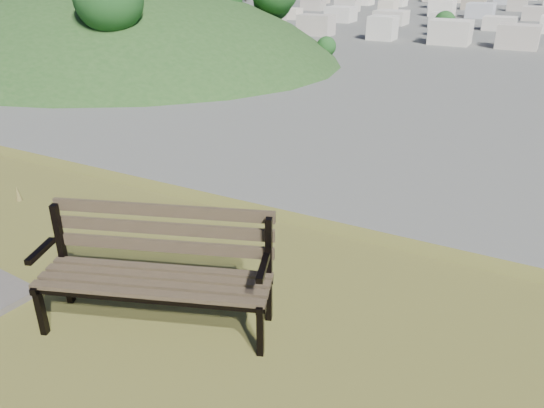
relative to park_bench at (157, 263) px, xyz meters
The scene contains 3 objects.
park_bench is the anchor object (origin of this frame).
green_wooded_hill 176.80m from the park_bench, 135.46° to the left, with size 176.42×141.14×88.21m.
city_trees 318.78m from the park_bench, 94.62° to the left, with size 406.52×387.20×9.98m.
Camera 1 is at (1.76, -0.87, 27.77)m, focal length 35.00 mm.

